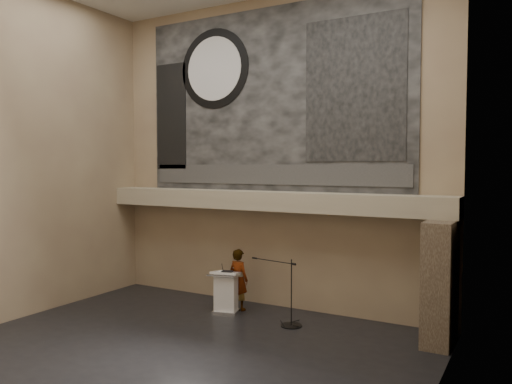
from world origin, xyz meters
The scene contains 19 objects.
floor centered at (0.00, 0.00, 0.00)m, with size 10.00×10.00×0.00m, color black.
wall_back centered at (0.00, 4.00, 4.25)m, with size 10.00×0.02×8.50m, color #816852.
wall_left centered at (-5.00, 0.00, 4.25)m, with size 0.02×8.00×8.50m, color #816852.
wall_right centered at (5.00, 0.00, 4.25)m, with size 0.02×8.00×8.50m, color #816852.
soffit centered at (0.00, 3.60, 2.95)m, with size 10.00×0.80×0.50m, color #9F947B.
sprinkler_left centered at (-1.60, 3.55, 2.67)m, with size 0.04×0.04×0.06m, color #B2893D.
sprinkler_right centered at (1.90, 3.55, 2.67)m, with size 0.04×0.04×0.06m, color #B2893D.
banner centered at (0.00, 3.97, 5.70)m, with size 8.00×0.05×5.00m, color black.
banner_text_strip centered at (0.00, 3.93, 3.65)m, with size 7.76×0.02×0.55m, color #303030.
banner_clock_rim centered at (-1.80, 3.93, 6.70)m, with size 2.30×2.30×0.02m, color black.
banner_clock_face centered at (-1.80, 3.91, 6.70)m, with size 1.84×1.84×0.02m, color silver.
banner_building_print centered at (2.40, 3.93, 5.80)m, with size 2.60×0.02×3.60m, color black.
banner_brick_print centered at (-3.40, 3.93, 5.40)m, with size 1.10×0.02×3.20m, color black.
stone_pier centered at (4.65, 3.15, 1.35)m, with size 0.60×1.40×2.70m, color #45372A.
lectern centered at (-0.64, 2.72, 0.55)m, with size 0.82×0.67×1.13m.
binder centered at (-0.58, 2.68, 1.12)m, with size 0.27×0.22×0.04m, color black.
papers centered at (-0.77, 2.71, 1.10)m, with size 0.22×0.30×0.01m, color white.
speaker_person centered at (-0.51, 3.15, 0.83)m, with size 0.60×0.40×1.66m, color white.
mic_stand centered at (1.28, 2.60, 0.25)m, with size 1.46×0.52×1.64m.
Camera 1 is at (6.43, -8.21, 3.89)m, focal length 35.00 mm.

